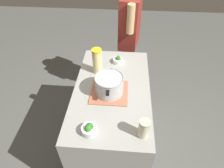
% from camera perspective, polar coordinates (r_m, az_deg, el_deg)
% --- Properties ---
extents(ground_plane, '(8.00, 8.00, 0.00)m').
position_cam_1_polar(ground_plane, '(2.40, 0.00, -17.35)').
color(ground_plane, '#535550').
extents(counter_slab, '(1.14, 0.64, 0.92)m').
position_cam_1_polar(counter_slab, '(2.02, 0.00, -10.75)').
color(counter_slab, '#96978F').
rests_on(counter_slab, ground_plane).
extents(dish_cloth, '(0.29, 0.30, 0.01)m').
position_cam_1_polar(dish_cloth, '(1.64, -0.78, -2.35)').
color(dish_cloth, '#AF6449').
rests_on(dish_cloth, counter_slab).
extents(cooking_pot, '(0.30, 0.24, 0.16)m').
position_cam_1_polar(cooking_pot, '(1.58, -0.81, -0.14)').
color(cooking_pot, '#B7B7BC').
rests_on(cooking_pot, dish_cloth).
extents(lemonade_pitcher, '(0.09, 0.09, 0.24)m').
position_cam_1_polar(lemonade_pitcher, '(1.78, -4.30, 6.63)').
color(lemonade_pitcher, '#F6ED94').
rests_on(lemonade_pitcher, counter_slab).
extents(mason_jar, '(0.08, 0.08, 0.15)m').
position_cam_1_polar(mason_jar, '(1.33, 9.19, -12.58)').
color(mason_jar, beige).
rests_on(mason_jar, counter_slab).
extents(broccoli_bowl_front, '(0.11, 0.11, 0.08)m').
position_cam_1_polar(broccoli_bowl_front, '(1.37, -6.56, -12.79)').
color(broccoli_bowl_front, silver).
rests_on(broccoli_bowl_front, counter_slab).
extents(broccoli_bowl_center, '(0.10, 0.10, 0.08)m').
position_cam_1_polar(broccoli_bowl_center, '(1.94, 1.82, 6.97)').
color(broccoli_bowl_center, silver).
rests_on(broccoli_bowl_center, counter_slab).
extents(person_cook, '(0.50, 0.26, 1.57)m').
position_cam_1_polar(person_cook, '(2.43, 4.90, 12.51)').
color(person_cook, gray).
rests_on(person_cook, ground_plane).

